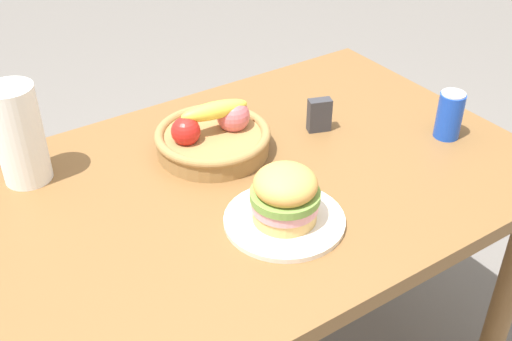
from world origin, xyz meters
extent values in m
cube|color=brown|center=(0.00, 0.00, 0.73)|extent=(1.40, 0.90, 0.04)
cylinder|color=brown|center=(0.62, -0.37, 0.35)|extent=(0.07, 0.07, 0.71)
cylinder|color=brown|center=(0.62, 0.37, 0.35)|extent=(0.07, 0.07, 0.71)
cylinder|color=silver|center=(-0.02, -0.18, 0.76)|extent=(0.26, 0.26, 0.01)
cylinder|color=#DBAD60|center=(-0.02, -0.18, 0.78)|extent=(0.14, 0.14, 0.03)
cylinder|color=pink|center=(-0.02, -0.18, 0.80)|extent=(0.14, 0.14, 0.02)
cylinder|color=olive|center=(-0.02, -0.18, 0.82)|extent=(0.15, 0.15, 0.02)
ellipsoid|color=#DF9F4D|center=(-0.02, -0.18, 0.85)|extent=(0.14, 0.14, 0.07)
cylinder|color=blue|center=(0.54, -0.12, 0.81)|extent=(0.07, 0.07, 0.12)
cylinder|color=silver|center=(0.54, -0.12, 0.87)|extent=(0.06, 0.06, 0.00)
cylinder|color=#9E7542|center=(0.00, 0.15, 0.78)|extent=(0.28, 0.28, 0.05)
torus|color=#9E7542|center=(0.00, 0.15, 0.80)|extent=(0.29, 0.29, 0.02)
sphere|color=#D16066|center=(0.06, 0.15, 0.83)|extent=(0.08, 0.08, 0.08)
sphere|color=red|center=(-0.07, 0.16, 0.83)|extent=(0.07, 0.07, 0.07)
ellipsoid|color=yellow|center=(0.01, 0.16, 0.86)|extent=(0.18, 0.07, 0.05)
cylinder|color=white|center=(-0.42, 0.29, 0.87)|extent=(0.11, 0.11, 0.24)
cube|color=#333338|center=(0.29, 0.09, 0.80)|extent=(0.07, 0.05, 0.09)
camera|label=1|loc=(-0.66, -1.04, 1.62)|focal=44.81mm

